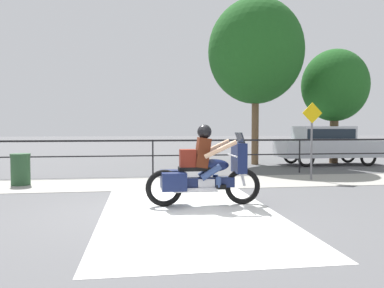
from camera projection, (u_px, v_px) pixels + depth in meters
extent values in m
plane|color=#565659|center=(162.00, 210.00, 7.19)|extent=(120.00, 120.00, 0.00)
cube|color=#99968E|center=(155.00, 183.00, 10.55)|extent=(44.00, 2.40, 0.01)
cube|color=silver|center=(188.00, 211.00, 7.05)|extent=(3.20, 6.00, 0.01)
cube|color=black|center=(153.00, 141.00, 12.31)|extent=(36.00, 0.04, 0.06)
cube|color=black|center=(153.00, 156.00, 12.34)|extent=(36.00, 0.03, 0.04)
cylinder|color=black|center=(153.00, 157.00, 12.34)|extent=(0.05, 0.05, 1.18)
cylinder|color=black|center=(300.00, 156.00, 13.04)|extent=(0.05, 0.05, 1.18)
torus|color=black|center=(243.00, 186.00, 7.68)|extent=(0.74, 0.11, 0.74)
torus|color=black|center=(164.00, 188.00, 7.46)|extent=(0.74, 0.11, 0.74)
cube|color=#141E47|center=(204.00, 182.00, 7.57)|extent=(1.23, 0.22, 0.20)
cube|color=silver|center=(205.00, 185.00, 7.58)|extent=(0.34, 0.26, 0.26)
ellipsoid|color=#141E47|center=(213.00, 165.00, 7.58)|extent=(0.64, 0.30, 0.26)
cube|color=black|center=(196.00, 169.00, 7.53)|extent=(0.71, 0.28, 0.08)
cube|color=#141E47|center=(239.00, 158.00, 7.65)|extent=(0.20, 0.56, 0.61)
cube|color=#1E232B|center=(240.00, 138.00, 7.63)|extent=(0.10, 0.47, 0.24)
cylinder|color=silver|center=(232.00, 155.00, 7.63)|extent=(0.04, 0.70, 0.04)
cylinder|color=silver|center=(196.00, 190.00, 7.39)|extent=(0.89, 0.09, 0.09)
cube|color=#141E47|center=(174.00, 182.00, 7.24)|extent=(0.48, 0.28, 0.35)
cube|color=#141E47|center=(172.00, 178.00, 7.72)|extent=(0.48, 0.28, 0.35)
cylinder|color=silver|center=(241.00, 172.00, 7.67)|extent=(0.20, 0.06, 0.59)
cube|color=#4C1E0F|center=(202.00, 152.00, 7.54)|extent=(0.32, 0.36, 0.62)
sphere|color=tan|center=(204.00, 133.00, 7.52)|extent=(0.23, 0.23, 0.23)
sphere|color=black|center=(204.00, 132.00, 7.52)|extent=(0.29, 0.29, 0.29)
cylinder|color=#33477A|center=(211.00, 172.00, 7.43)|extent=(0.44, 0.13, 0.34)
cylinder|color=#33477A|center=(218.00, 182.00, 7.46)|extent=(0.11, 0.11, 0.21)
cube|color=black|center=(221.00, 187.00, 7.47)|extent=(0.20, 0.10, 0.09)
cylinder|color=#33477A|center=(208.00, 171.00, 7.72)|extent=(0.44, 0.13, 0.34)
cylinder|color=#33477A|center=(215.00, 180.00, 7.75)|extent=(0.11, 0.11, 0.21)
cube|color=black|center=(218.00, 185.00, 7.76)|extent=(0.20, 0.10, 0.09)
cylinder|color=tan|center=(221.00, 149.00, 7.28)|extent=(0.66, 0.09, 0.37)
cylinder|color=tan|center=(215.00, 148.00, 7.87)|extent=(0.66, 0.09, 0.37)
cube|color=maroon|center=(188.00, 158.00, 7.50)|extent=(0.32, 0.27, 0.36)
cube|color=#B7BCC4|center=(328.00, 149.00, 15.74)|extent=(4.29, 1.63, 0.67)
cube|color=#B7BCC4|center=(323.00, 134.00, 15.67)|extent=(2.23, 1.44, 0.60)
cube|color=#19232D|center=(347.00, 133.00, 15.83)|extent=(0.04, 1.27, 0.48)
cube|color=#19232D|center=(323.00, 134.00, 15.67)|extent=(2.05, 1.47, 0.39)
torus|color=black|center=(368.00, 158.00, 15.19)|extent=(0.70, 0.11, 0.70)
torus|color=black|center=(348.00, 155.00, 16.68)|extent=(0.70, 0.11, 0.70)
torus|color=black|center=(306.00, 158.00, 14.83)|extent=(0.70, 0.11, 0.70)
torus|color=black|center=(291.00, 156.00, 16.31)|extent=(0.70, 0.11, 0.70)
cylinder|color=#284C2D|center=(21.00, 171.00, 10.18)|extent=(0.50, 0.50, 0.81)
cylinder|color=#284C2D|center=(20.00, 155.00, 10.16)|extent=(0.52, 0.52, 0.06)
cylinder|color=slate|center=(312.00, 144.00, 11.24)|extent=(0.06, 0.06, 2.14)
cube|color=yellow|center=(312.00, 113.00, 11.18)|extent=(0.63, 0.02, 0.63)
cylinder|color=brown|center=(255.00, 128.00, 15.89)|extent=(0.30, 0.30, 3.13)
ellipsoid|color=#1E561E|center=(256.00, 51.00, 15.75)|extent=(4.01, 4.01, 4.41)
cylinder|color=brown|center=(334.00, 138.00, 16.55)|extent=(0.36, 0.36, 2.25)
ellipsoid|color=#1E561E|center=(335.00, 85.00, 16.44)|extent=(2.87, 2.87, 3.16)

